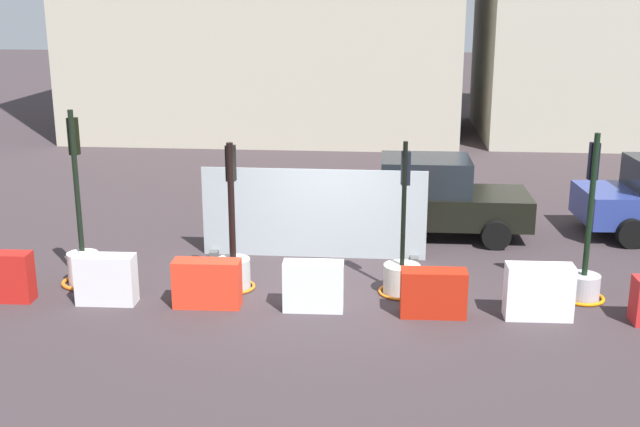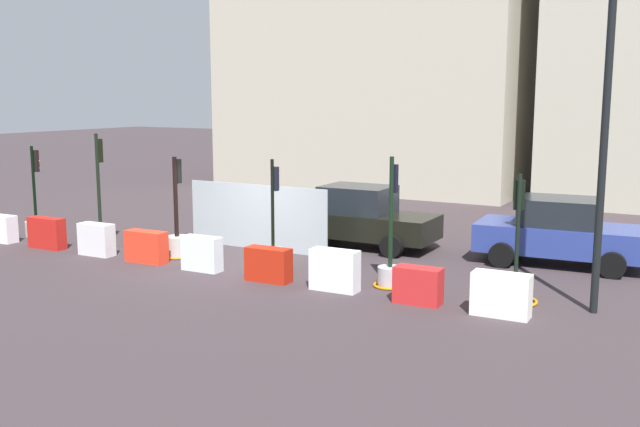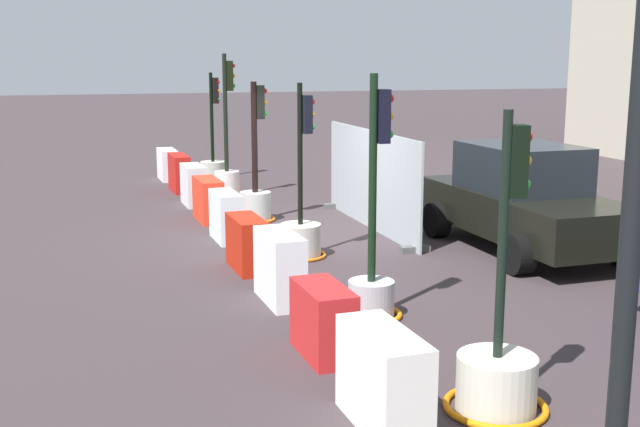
# 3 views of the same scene
# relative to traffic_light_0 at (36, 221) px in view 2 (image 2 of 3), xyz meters

# --- Properties ---
(ground_plane) EXTENTS (120.00, 120.00, 0.00)m
(ground_plane) POSITION_rel_traffic_light_0_xyz_m (7.32, -0.11, -0.47)
(ground_plane) COLOR #382E31
(traffic_light_0) EXTENTS (0.66, 0.66, 2.75)m
(traffic_light_0) POSITION_rel_traffic_light_0_xyz_m (0.00, 0.00, 0.00)
(traffic_light_0) COLOR #ADB1A4
(traffic_light_0) RESTS_ON ground_plane
(traffic_light_1) EXTENTS (0.83, 0.83, 3.21)m
(traffic_light_1) POSITION_rel_traffic_light_0_xyz_m (2.93, -0.20, 0.07)
(traffic_light_1) COLOR silver
(traffic_light_1) RESTS_ON ground_plane
(traffic_light_2) EXTENTS (0.77, 0.77, 2.68)m
(traffic_light_2) POSITION_rel_traffic_light_0_xyz_m (5.71, -0.17, 0.04)
(traffic_light_2) COLOR #A9AAA6
(traffic_light_2) RESTS_ON ground_plane
(traffic_light_3) EXTENTS (0.82, 0.82, 2.74)m
(traffic_light_3) POSITION_rel_traffic_light_0_xyz_m (8.74, -0.14, -0.06)
(traffic_light_3) COLOR beige
(traffic_light_3) RESTS_ON ground_plane
(traffic_light_4) EXTENTS (0.76, 0.76, 2.94)m
(traffic_light_4) POSITION_rel_traffic_light_0_xyz_m (11.88, -0.15, 0.05)
(traffic_light_4) COLOR #AAA7AE
(traffic_light_4) RESTS_ON ground_plane
(traffic_light_5) EXTENTS (0.94, 0.94, 2.69)m
(traffic_light_5) POSITION_rel_traffic_light_0_xyz_m (14.66, -0.03, -0.07)
(traffic_light_5) COLOR beige
(traffic_light_5) RESTS_ON ground_plane
(construction_barrier_0) EXTENTS (1.08, 0.44, 0.79)m
(construction_barrier_0) POSITION_rel_traffic_light_0_xyz_m (-0.15, -1.16, -0.07)
(construction_barrier_0) COLOR white
(construction_barrier_0) RESTS_ON ground_plane
(construction_barrier_1) EXTENTS (1.17, 0.40, 0.87)m
(construction_barrier_1) POSITION_rel_traffic_light_0_xyz_m (1.80, -1.12, -0.03)
(construction_barrier_1) COLOR red
(construction_barrier_1) RESTS_ON ground_plane
(construction_barrier_2) EXTENTS (1.02, 0.43, 0.87)m
(construction_barrier_2) POSITION_rel_traffic_light_0_xyz_m (3.68, -1.08, -0.04)
(construction_barrier_2) COLOR silver
(construction_barrier_2) RESTS_ON ground_plane
(construction_barrier_3) EXTENTS (1.15, 0.45, 0.82)m
(construction_barrier_3) POSITION_rel_traffic_light_0_xyz_m (5.44, -1.06, -0.06)
(construction_barrier_3) COLOR red
(construction_barrier_3) RESTS_ON ground_plane
(construction_barrier_4) EXTENTS (1.02, 0.41, 0.85)m
(construction_barrier_4) POSITION_rel_traffic_light_0_xyz_m (7.25, -1.06, -0.05)
(construction_barrier_4) COLOR silver
(construction_barrier_4) RESTS_ON ground_plane
(construction_barrier_5) EXTENTS (1.09, 0.45, 0.79)m
(construction_barrier_5) POSITION_rel_traffic_light_0_xyz_m (9.24, -1.12, -0.07)
(construction_barrier_5) COLOR #B3200E
(construction_barrier_5) RESTS_ON ground_plane
(construction_barrier_6) EXTENTS (1.10, 0.44, 0.92)m
(construction_barrier_6) POSITION_rel_traffic_light_0_xyz_m (10.95, -1.07, -0.01)
(construction_barrier_6) COLOR white
(construction_barrier_6) RESTS_ON ground_plane
(construction_barrier_7) EXTENTS (0.99, 0.47, 0.76)m
(construction_barrier_7) POSITION_rel_traffic_light_0_xyz_m (12.93, -1.11, -0.09)
(construction_barrier_7) COLOR red
(construction_barrier_7) RESTS_ON ground_plane
(construction_barrier_8) EXTENTS (1.14, 0.48, 0.86)m
(construction_barrier_8) POSITION_rel_traffic_light_0_xyz_m (14.66, -1.13, -0.04)
(construction_barrier_8) COLOR white
(construction_barrier_8) RESTS_ON ground_plane
(car_black_sedan) EXTENTS (4.26, 2.16, 1.73)m
(car_black_sedan) POSITION_rel_traffic_light_0_xyz_m (9.35, 3.48, 0.36)
(car_black_sedan) COLOR black
(car_black_sedan) RESTS_ON ground_plane
(car_blue_estate) EXTENTS (4.29, 2.43, 1.70)m
(car_blue_estate) POSITION_rel_traffic_light_0_xyz_m (14.75, 3.97, 0.36)
(car_blue_estate) COLOR navy
(car_blue_estate) RESTS_ON ground_plane
(building_main_facade) EXTENTS (14.45, 8.74, 16.11)m
(building_main_facade) POSITION_rel_traffic_light_0_xyz_m (3.82, 17.01, 7.61)
(building_main_facade) COLOR #B1A995
(building_main_facade) RESTS_ON ground_plane
(street_lamp_post) EXTENTS (0.36, 0.36, 7.27)m
(street_lamp_post) POSITION_rel_traffic_light_0_xyz_m (16.21, 0.01, 3.82)
(street_lamp_post) COLOR black
(street_lamp_post) RESTS_ON ground_plane
(site_fence_panel) EXTENTS (4.50, 0.50, 1.82)m
(site_fence_panel) POSITION_rel_traffic_light_0_xyz_m (6.98, 1.72, 0.40)
(site_fence_panel) COLOR #9AA5AA
(site_fence_panel) RESTS_ON ground_plane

